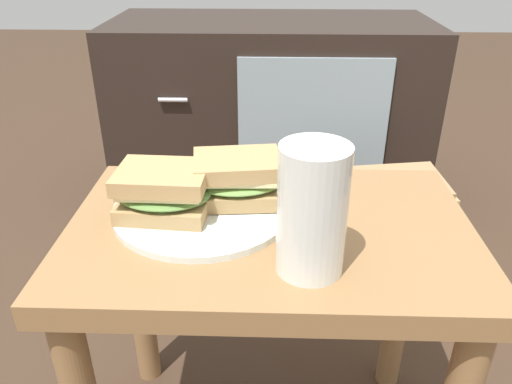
{
  "coord_description": "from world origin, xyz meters",
  "views": [
    {
      "loc": [
        0.0,
        -0.59,
        0.82
      ],
      "look_at": [
        -0.02,
        0.0,
        0.51
      ],
      "focal_mm": 34.92,
      "sensor_mm": 36.0,
      "label": 1
    }
  ],
  "objects": [
    {
      "name": "side_table",
      "position": [
        0.0,
        0.0,
        0.37
      ],
      "size": [
        0.56,
        0.36,
        0.46
      ],
      "color": "olive",
      "rests_on": "ground"
    },
    {
      "name": "beer_glass",
      "position": [
        0.05,
        -0.1,
        0.54
      ],
      "size": [
        0.08,
        0.08,
        0.16
      ],
      "color": "silver",
      "rests_on": "side_table"
    },
    {
      "name": "plate",
      "position": [
        -0.1,
        0.03,
        0.47
      ],
      "size": [
        0.26,
        0.26,
        0.01
      ],
      "primitive_type": "cylinder",
      "color": "silver",
      "rests_on": "side_table"
    },
    {
      "name": "tv_cabinet",
      "position": [
        -0.0,
        0.95,
        0.29
      ],
      "size": [
        0.96,
        0.46,
        0.58
      ],
      "color": "black",
      "rests_on": "ground"
    },
    {
      "name": "sandwich_front",
      "position": [
        -0.15,
        0.01,
        0.5
      ],
      "size": [
        0.14,
        0.11,
        0.07
      ],
      "color": "tan",
      "rests_on": "plate"
    },
    {
      "name": "sandwich_back",
      "position": [
        -0.05,
        0.05,
        0.5
      ],
      "size": [
        0.14,
        0.11,
        0.07
      ],
      "color": "tan",
      "rests_on": "plate"
    },
    {
      "name": "paper_bag",
      "position": [
        0.29,
        0.45,
        0.15
      ],
      "size": [
        0.26,
        0.2,
        0.32
      ],
      "color": "tan",
      "rests_on": "ground"
    }
  ]
}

